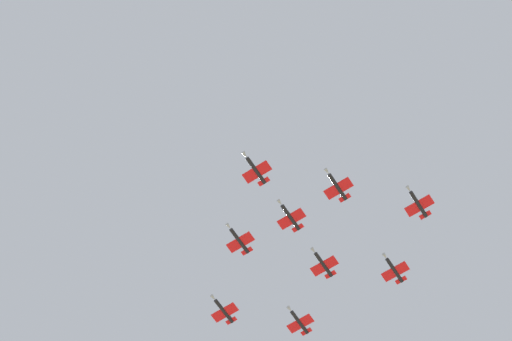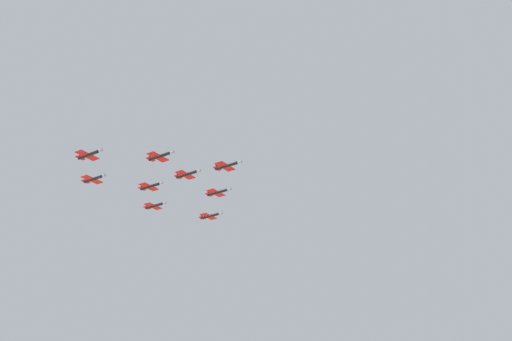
{
  "view_description": "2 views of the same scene",
  "coord_description": "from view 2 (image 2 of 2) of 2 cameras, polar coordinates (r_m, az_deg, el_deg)",
  "views": [
    {
      "loc": [
        -63.11,
        -50.38,
        3.66
      ],
      "look_at": [
        -4.09,
        5.08,
        194.5
      ],
      "focal_mm": 57.98,
      "sensor_mm": 36.0,
      "label": 1
    },
    {
      "loc": [
        -122.59,
        115.23,
        117.6
      ],
      "look_at": [
        -7.61,
        -4.87,
        195.13
      ],
      "focal_mm": 39.81,
      "sensor_mm": 36.0,
      "label": 2
    }
  ],
  "objects": [
    {
      "name": "jet_tail_end",
      "position": [
        198.09,
        -16.04,
        -0.83
      ],
      "size": [
        10.37,
        7.71,
        2.15
      ],
      "rotation": [
        0.0,
        0.0,
        1.75
      ],
      "color": "black"
    },
    {
      "name": "jet_lead",
      "position": [
        179.02,
        -2.96,
        0.48
      ],
      "size": [
        10.37,
        7.71,
        2.15
      ],
      "rotation": [
        0.0,
        0.0,
        1.75
      ],
      "color": "black"
    },
    {
      "name": "jet_starboard_trail",
      "position": [
        216.7,
        -10.18,
        -3.51
      ],
      "size": [
        10.37,
        7.71,
        2.15
      ],
      "rotation": [
        0.0,
        0.0,
        1.75
      ],
      "color": "black"
    },
    {
      "name": "jet_port_outer",
      "position": [
        188.9,
        -6.96,
        -0.38
      ],
      "size": [
        10.37,
        7.71,
        2.15
      ],
      "rotation": [
        0.0,
        0.0,
        1.75
      ],
      "color": "black"
    },
    {
      "name": "jet_port_trail",
      "position": [
        199.02,
        -10.58,
        -1.57
      ],
      "size": [
        10.37,
        7.71,
        2.15
      ],
      "rotation": [
        0.0,
        0.0,
        1.75
      ],
      "color": "black"
    },
    {
      "name": "jet_port_inner",
      "position": [
        197.93,
        -3.88,
        -2.2
      ],
      "size": [
        10.37,
        7.71,
        2.15
      ],
      "rotation": [
        0.0,
        0.0,
        1.75
      ],
      "color": "black"
    },
    {
      "name": "jet_starboard_inner",
      "position": [
        178.13,
        -9.67,
        1.42
      ],
      "size": [
        10.37,
        7.71,
        2.15
      ],
      "rotation": [
        0.0,
        0.0,
        1.75
      ],
      "color": "black"
    },
    {
      "name": "jet_starboard_outer",
      "position": [
        217.0,
        -4.65,
        -4.57
      ],
      "size": [
        10.37,
        7.71,
        2.15
      ],
      "rotation": [
        0.0,
        0.0,
        1.75
      ],
      "color": "black"
    },
    {
      "name": "jet_center_rear",
      "position": [
        178.5,
        -16.46,
        1.53
      ],
      "size": [
        10.37,
        7.71,
        2.15
      ],
      "rotation": [
        0.0,
        0.0,
        1.75
      ],
      "color": "black"
    }
  ]
}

